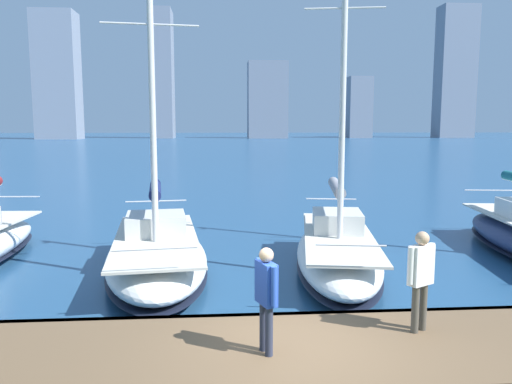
# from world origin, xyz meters

# --- Properties ---
(ground_plane) EXTENTS (600.00, 600.00, 0.00)m
(ground_plane) POSITION_xyz_m (0.00, 0.00, 0.00)
(ground_plane) COLOR navy
(dock_pier) EXTENTS (28.00, 2.80, 0.60)m
(dock_pier) POSITION_xyz_m (-0.00, -0.10, 0.54)
(dock_pier) COLOR brown
(dock_pier) RESTS_ON ground
(city_skyline) EXTENTS (172.74, 24.73, 46.55)m
(city_skyline) POSITION_xyz_m (16.11, -158.76, 19.94)
(city_skyline) COLOR gray
(city_skyline) RESTS_ON ground
(sailboat_grey) EXTENTS (3.40, 7.59, 10.83)m
(sailboat_grey) POSITION_xyz_m (-2.19, -5.82, 0.66)
(sailboat_grey) COLOR white
(sailboat_grey) RESTS_ON ground
(sailboat_navy) EXTENTS (3.49, 7.57, 10.11)m
(sailboat_navy) POSITION_xyz_m (2.78, -5.93, 0.63)
(sailboat_navy) COLOR white
(sailboat_navy) RESTS_ON ground
(person_blue_shirt) EXTENTS (0.33, 0.57, 1.64)m
(person_blue_shirt) POSITION_xyz_m (0.38, 0.25, 1.59)
(person_blue_shirt) COLOR #2D3347
(person_blue_shirt) RESTS_ON dock_pier
(person_white_shirt) EXTENTS (0.56, 0.39, 1.71)m
(person_white_shirt) POSITION_xyz_m (-2.25, -0.37, 1.63)
(person_white_shirt) COLOR #4C473D
(person_white_shirt) RESTS_ON dock_pier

